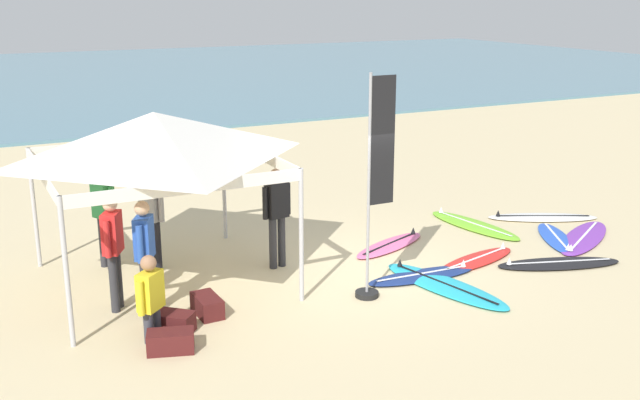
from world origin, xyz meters
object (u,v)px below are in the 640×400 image
object	(u,v)px
surfboard_pink	(390,245)
surfboard_white	(542,217)
surfboard_lime	(474,225)
person_grey	(151,214)
surfboard_red	(477,260)
gear_bag_near_tent	(171,342)
person_black	(277,211)
surfboard_black	(558,263)
surfboard_purple	(584,238)
person_yellow	(150,294)
gear_bag_on_sand	(207,305)
gear_bag_by_pole	(172,322)
person_blue	(145,250)
surfboard_blue	(556,238)
surfboard_cyan	(445,285)
canopy_tent	(155,135)
surfboard_navy	(422,275)
banner_flag	(375,196)
person_green	(104,211)
person_red	(113,245)

from	to	relation	value
surfboard_pink	surfboard_white	xyz separation A→B (m)	(3.71, 0.06, -0.00)
surfboard_lime	person_grey	distance (m)	6.36
surfboard_red	gear_bag_near_tent	world-z (taller)	gear_bag_near_tent
surfboard_red	person_black	size ratio (longest dim) A/B	1.14
surfboard_red	surfboard_white	xyz separation A→B (m)	(2.79, 1.40, -0.00)
surfboard_black	surfboard_purple	world-z (taller)	same
person_black	person_yellow	distance (m)	3.16
surfboard_purple	gear_bag_on_sand	world-z (taller)	gear_bag_on_sand
surfboard_purple	gear_bag_by_pole	bearing A→B (deg)	-177.57
gear_bag_near_tent	person_blue	bearing A→B (deg)	88.50
surfboard_pink	surfboard_blue	bearing A→B (deg)	-19.99
person_grey	person_yellow	bearing A→B (deg)	-105.38
surfboard_cyan	gear_bag_near_tent	bearing A→B (deg)	-177.88
surfboard_lime	surfboard_white	bearing A→B (deg)	-7.55
surfboard_red	person_blue	distance (m)	5.70
canopy_tent	surfboard_red	bearing A→B (deg)	-16.70
person_blue	surfboard_pink	bearing A→B (deg)	11.64
canopy_tent	gear_bag_by_pole	size ratio (longest dim) A/B	5.75
surfboard_white	person_black	distance (m)	6.03
person_black	surfboard_navy	bearing A→B (deg)	-38.53
surfboard_red	surfboard_purple	distance (m)	2.55
surfboard_purple	person_grey	distance (m)	7.95
surfboard_red	banner_flag	size ratio (longest dim) A/B	0.57
surfboard_blue	person_blue	xyz separation A→B (m)	(-7.68, 0.12, 0.95)
surfboard_pink	surfboard_purple	world-z (taller)	same
surfboard_lime	person_black	bearing A→B (deg)	-176.30
person_yellow	banner_flag	bearing A→B (deg)	-0.37
gear_bag_on_sand	person_blue	bearing A→B (deg)	154.81
person_green	gear_bag_on_sand	xyz separation A→B (m)	(0.88, -2.59, -0.85)
person_yellow	gear_bag_near_tent	distance (m)	0.68
surfboard_blue	banner_flag	distance (m)	4.73
surfboard_lime	person_yellow	distance (m)	7.29
surfboard_navy	surfboard_lime	distance (m)	3.05
surfboard_pink	gear_bag_near_tent	xyz separation A→B (m)	(-4.73, -2.21, 0.10)
person_green	person_red	distance (m)	1.82
surfboard_red	person_grey	bearing A→B (deg)	157.24
surfboard_cyan	person_grey	distance (m)	4.88
surfboard_blue	gear_bag_near_tent	distance (m)	7.80
surfboard_navy	surfboard_white	xyz separation A→B (m)	(4.05, 1.59, -0.00)
surfboard_blue	person_red	world-z (taller)	person_red
person_green	surfboard_purple	bearing A→B (deg)	-17.18
surfboard_blue	gear_bag_by_pole	bearing A→B (deg)	-175.85
person_grey	banner_flag	size ratio (longest dim) A/B	0.50
person_red	surfboard_lime	bearing A→B (deg)	6.47
surfboard_pink	canopy_tent	bearing A→B (deg)	177.48
surfboard_lime	person_green	size ratio (longest dim) A/B	1.38
surfboard_pink	surfboard_black	world-z (taller)	same
canopy_tent	gear_bag_near_tent	world-z (taller)	canopy_tent
surfboard_pink	person_grey	world-z (taller)	person_grey
surfboard_black	surfboard_cyan	world-z (taller)	same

